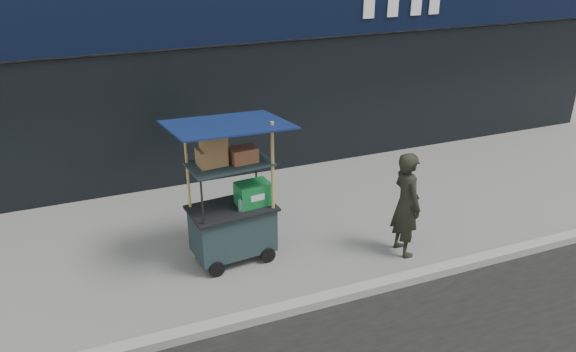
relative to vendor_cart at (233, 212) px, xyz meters
name	(u,v)px	position (x,y,z in m)	size (l,w,h in m)	color
ground	(352,286)	(1.21, -1.23, -0.72)	(80.00, 80.00, 0.00)	slate
curb	(360,291)	(1.21, -1.43, -0.66)	(80.00, 0.18, 0.12)	#989890
vendor_cart	(233,212)	(0.00, 0.00, 0.00)	(1.62, 1.22, 2.06)	black
vendor_man	(406,204)	(2.27, -0.74, 0.04)	(0.56, 0.36, 1.52)	black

